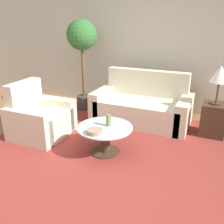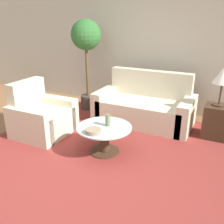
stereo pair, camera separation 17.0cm
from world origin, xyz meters
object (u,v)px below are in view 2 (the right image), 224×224
at_px(armchair, 41,117).
at_px(bowl, 93,131).
at_px(potted_plant, 86,44).
at_px(table_lamp, 223,76).
at_px(vase, 108,120).
at_px(coffee_table, 104,136).
at_px(sofa_main, 145,107).

xyz_separation_m(armchair, bowl, (1.24, -0.34, 0.15)).
bearing_deg(potted_plant, bowl, -56.16).
xyz_separation_m(table_lamp, vase, (-1.38, -1.20, -0.54)).
bearing_deg(vase, potted_plant, 130.56).
xyz_separation_m(coffee_table, table_lamp, (1.41, 1.26, 0.77)).
xyz_separation_m(sofa_main, table_lamp, (1.28, -0.12, 0.74)).
relative_size(armchair, table_lamp, 1.45).
bearing_deg(vase, table_lamp, 41.15).
height_order(coffee_table, vase, vase).
relative_size(sofa_main, armchair, 1.96).
bearing_deg(armchair, potted_plant, -3.01).
bearing_deg(coffee_table, table_lamp, 41.96).
relative_size(sofa_main, bowl, 8.38).
bearing_deg(sofa_main, armchair, -137.18).
height_order(sofa_main, armchair, sofa_main).
bearing_deg(table_lamp, coffee_table, -138.04).
distance_m(coffee_table, table_lamp, 2.04).
bearing_deg(potted_plant, table_lamp, -5.51).
bearing_deg(coffee_table, armchair, 176.15).
distance_m(coffee_table, vase, 0.24).
relative_size(potted_plant, vase, 10.72).
relative_size(armchair, potted_plant, 0.49).
xyz_separation_m(coffee_table, bowl, (-0.03, -0.25, 0.17)).
bearing_deg(coffee_table, bowl, -97.69).
bearing_deg(armchair, bowl, -105.94).
xyz_separation_m(armchair, vase, (1.30, -0.03, 0.21)).
height_order(table_lamp, potted_plant, potted_plant).
height_order(vase, bowl, vase).
relative_size(armchair, coffee_table, 1.14).
relative_size(coffee_table, table_lamp, 1.27).
height_order(armchair, coffee_table, armchair).
bearing_deg(sofa_main, bowl, -95.68).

